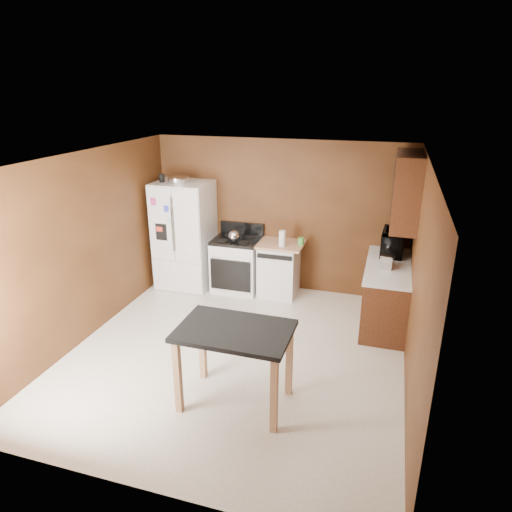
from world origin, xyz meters
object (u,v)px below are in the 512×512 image
at_px(refrigerator, 185,235).
at_px(green_canister, 301,241).
at_px(paper_towel, 282,239).
at_px(gas_range, 237,264).
at_px(roasting_pan, 179,180).
at_px(pen_cup, 162,178).
at_px(kettle, 234,236).
at_px(island, 235,341).
at_px(toaster, 388,261).
at_px(dishwasher, 279,268).
at_px(microwave, 393,243).

bearing_deg(refrigerator, green_canister, 3.40).
bearing_deg(paper_towel, gas_range, 172.51).
height_order(roasting_pan, pen_cup, pen_cup).
bearing_deg(green_canister, refrigerator, -176.60).
bearing_deg(kettle, refrigerator, 174.80).
bearing_deg(island, refrigerator, 123.91).
height_order(kettle, paper_towel, paper_towel).
relative_size(pen_cup, refrigerator, 0.07).
relative_size(paper_towel, toaster, 0.96).
relative_size(pen_cup, dishwasher, 0.14).
bearing_deg(roasting_pan, toaster, -8.30).
distance_m(toaster, gas_range, 2.54).
distance_m(pen_cup, green_canister, 2.48).
bearing_deg(green_canister, gas_range, -176.95).
xyz_separation_m(green_canister, island, (-0.11, -2.89, -0.18)).
xyz_separation_m(toaster, microwave, (0.06, 0.58, 0.07)).
bearing_deg(paper_towel, refrigerator, 178.52).
bearing_deg(green_canister, microwave, -1.89).
height_order(pen_cup, kettle, pen_cup).
bearing_deg(roasting_pan, gas_range, 4.73).
relative_size(kettle, gas_range, 0.17).
distance_m(roasting_pan, refrigerator, 0.95).
bearing_deg(green_canister, paper_towel, -148.99).
height_order(pen_cup, microwave, pen_cup).
bearing_deg(kettle, island, -70.55).
distance_m(paper_towel, island, 2.74).
bearing_deg(gas_range, paper_towel, -7.49).
height_order(toaster, island, toaster).
bearing_deg(roasting_pan, paper_towel, -0.85).
xyz_separation_m(green_canister, gas_range, (-1.06, -0.06, -0.48)).
distance_m(paper_towel, dishwasher, 0.58).
height_order(roasting_pan, microwave, roasting_pan).
bearing_deg(pen_cup, green_canister, 4.67).
xyz_separation_m(paper_towel, dishwasher, (-0.08, 0.13, -0.56)).
xyz_separation_m(refrigerator, gas_range, (0.91, 0.06, -0.44)).
bearing_deg(toaster, paper_towel, 173.02).
height_order(paper_towel, gas_range, paper_towel).
distance_m(dishwasher, island, 2.88).
bearing_deg(pen_cup, microwave, 2.18).
bearing_deg(dishwasher, roasting_pan, -176.47).
distance_m(roasting_pan, paper_towel, 1.93).
distance_m(green_canister, gas_range, 1.17).
relative_size(kettle, island, 0.15).
bearing_deg(island, paper_towel, 93.27).
xyz_separation_m(pen_cup, gas_range, (1.23, 0.13, -1.40)).
relative_size(gas_range, island, 0.92).
xyz_separation_m(pen_cup, refrigerator, (0.32, 0.07, -0.96)).
xyz_separation_m(paper_towel, refrigerator, (-1.71, 0.04, -0.11)).
bearing_deg(kettle, pen_cup, 179.38).
xyz_separation_m(pen_cup, green_canister, (2.29, 0.19, -0.92)).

